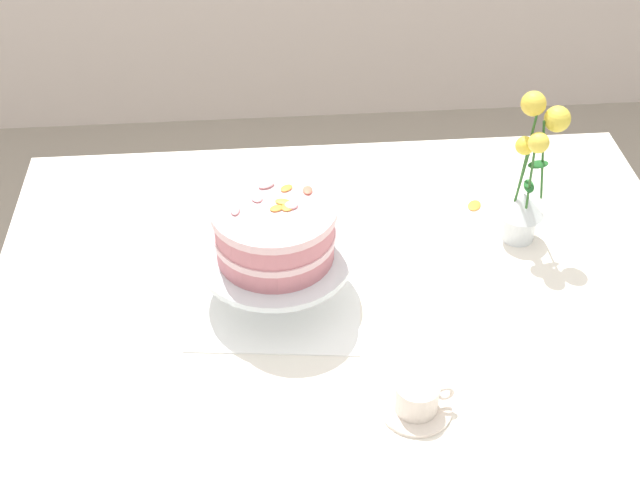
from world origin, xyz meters
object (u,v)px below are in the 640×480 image
object	(u,v)px
layer_cake	(275,231)
teacup	(417,399)
cake_stand	(276,261)
flower_vase	(528,184)
dining_table	(349,327)

from	to	relation	value
layer_cake	teacup	world-z (taller)	layer_cake
cake_stand	flower_vase	size ratio (longest dim) A/B	0.88
dining_table	teacup	size ratio (longest dim) A/B	11.29
teacup	flower_vase	bearing A→B (deg)	56.49
dining_table	flower_vase	size ratio (longest dim) A/B	4.24
layer_cake	flower_vase	xyz separation A→B (m)	(0.51, 0.14, -0.02)
dining_table	flower_vase	xyz separation A→B (m)	(0.37, 0.15, 0.23)
dining_table	cake_stand	bearing A→B (deg)	176.03
dining_table	teacup	bearing A→B (deg)	-74.64
flower_vase	dining_table	bearing A→B (deg)	-158.52
teacup	cake_stand	bearing A→B (deg)	126.06
flower_vase	teacup	distance (m)	0.54
cake_stand	teacup	xyz separation A→B (m)	(0.22, -0.30, -0.06)
dining_table	cake_stand	world-z (taller)	cake_stand
layer_cake	flower_vase	distance (m)	0.53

